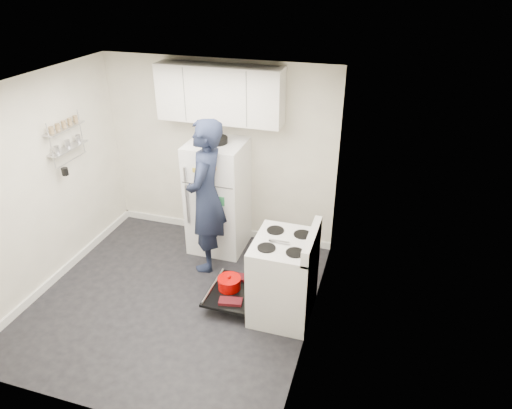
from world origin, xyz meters
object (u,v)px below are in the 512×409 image
(refrigerator, at_px, (218,196))
(person, at_px, (206,197))
(electric_range, at_px, (283,278))
(open_oven_door, at_px, (232,288))

(refrigerator, bearing_deg, person, -86.25)
(refrigerator, distance_m, person, 0.51)
(electric_range, distance_m, refrigerator, 1.63)
(electric_range, bearing_deg, person, 150.68)
(electric_range, relative_size, open_oven_door, 1.57)
(electric_range, xyz_separation_m, open_oven_door, (-0.61, 0.01, -0.28))
(electric_range, bearing_deg, open_oven_door, 178.78)
(electric_range, height_order, open_oven_door, electric_range)
(person, bearing_deg, refrigerator, 178.46)
(electric_range, height_order, person, person)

